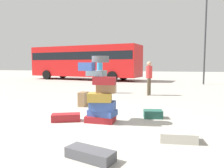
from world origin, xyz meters
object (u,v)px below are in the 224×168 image
object	(u,v)px
suitcase_cream_behind_tower	(178,136)
suitcase_teal_foreground_near	(153,114)
suitcase_maroon_upright_blue	(66,117)
lamp_post	(206,24)
suitcase_brown_white_trunk	(83,99)
person_bearded_onlooker	(100,72)
suitcase_tower	(101,95)
suitcase_charcoal_left_side	(90,154)
parked_bus	(84,60)
person_tourist_with_camera	(149,75)

from	to	relation	value
suitcase_cream_behind_tower	suitcase_teal_foreground_near	bearing A→B (deg)	102.05
suitcase_maroon_upright_blue	lamp_post	size ratio (longest dim) A/B	0.11
suitcase_teal_foreground_near	suitcase_brown_white_trunk	world-z (taller)	suitcase_brown_white_trunk
person_bearded_onlooker	suitcase_tower	bearing A→B (deg)	-16.33
suitcase_charcoal_left_side	lamp_post	size ratio (longest dim) A/B	0.12
parked_bus	person_bearded_onlooker	bearing A→B (deg)	-53.48
suitcase_maroon_upright_blue	person_bearded_onlooker	distance (m)	5.73
suitcase_cream_behind_tower	person_tourist_with_camera	world-z (taller)	person_tourist_with_camera
lamp_post	suitcase_teal_foreground_near	bearing A→B (deg)	-105.22
suitcase_tower	person_tourist_with_camera	size ratio (longest dim) A/B	1.04
suitcase_charcoal_left_side	parked_bus	size ratio (longest dim) A/B	0.07
suitcase_maroon_upright_blue	person_tourist_with_camera	bearing A→B (deg)	49.93
suitcase_brown_white_trunk	person_bearded_onlooker	xyz separation A→B (m)	(-0.49, 3.56, 0.82)
suitcase_charcoal_left_side	suitcase_cream_behind_tower	xyz separation A→B (m)	(1.37, 1.18, 0.01)
suitcase_tower	person_bearded_onlooker	size ratio (longest dim) A/B	0.95
suitcase_teal_foreground_near	suitcase_cream_behind_tower	bearing A→B (deg)	-82.68
suitcase_teal_foreground_near	suitcase_cream_behind_tower	world-z (taller)	suitcase_teal_foreground_near
person_tourist_with_camera	suitcase_brown_white_trunk	bearing A→B (deg)	-19.20
suitcase_charcoal_left_side	suitcase_teal_foreground_near	size ratio (longest dim) A/B	1.57
suitcase_teal_foreground_near	parked_bus	xyz separation A→B (m)	(-7.26, 13.48, 1.73)
suitcase_maroon_upright_blue	person_tourist_with_camera	xyz separation A→B (m)	(1.73, 5.37, 0.87)
person_tourist_with_camera	parked_bus	bearing A→B (deg)	-130.67
suitcase_teal_foreground_near	person_tourist_with_camera	world-z (taller)	person_tourist_with_camera
suitcase_maroon_upright_blue	suitcase_brown_white_trunk	bearing A→B (deg)	76.69
suitcase_teal_foreground_near	person_bearded_onlooker	world-z (taller)	person_bearded_onlooker
suitcase_maroon_upright_blue	person_bearded_onlooker	bearing A→B (deg)	75.99
suitcase_maroon_upright_blue	suitcase_teal_foreground_near	size ratio (longest dim) A/B	1.45
lamp_post	person_tourist_with_camera	bearing A→B (deg)	-117.63
suitcase_teal_foreground_near	lamp_post	xyz separation A→B (m)	(3.03, 11.13, 4.24)
suitcase_cream_behind_tower	suitcase_tower	bearing A→B (deg)	146.36
suitcase_charcoal_left_side	parked_bus	bearing A→B (deg)	128.38
lamp_post	parked_bus	bearing A→B (deg)	167.11
suitcase_teal_foreground_near	suitcase_brown_white_trunk	bearing A→B (deg)	145.06
suitcase_tower	suitcase_charcoal_left_side	size ratio (longest dim) A/B	2.12
suitcase_cream_behind_tower	person_bearded_onlooker	size ratio (longest dim) A/B	0.39
parked_bus	person_tourist_with_camera	bearing A→B (deg)	-42.32
suitcase_charcoal_left_side	person_tourist_with_camera	size ratio (longest dim) A/B	0.49
suitcase_charcoal_left_side	person_bearded_onlooker	bearing A→B (deg)	122.99
suitcase_charcoal_left_side	person_tourist_with_camera	distance (m)	7.45
suitcase_charcoal_left_side	person_tourist_with_camera	bearing A→B (deg)	104.26
person_tourist_with_camera	lamp_post	distance (m)	8.25
suitcase_teal_foreground_near	lamp_post	world-z (taller)	lamp_post
suitcase_tower	suitcase_teal_foreground_near	distance (m)	1.60
suitcase_brown_white_trunk	lamp_post	xyz separation A→B (m)	(5.54, 10.01, 4.10)
suitcase_tower	lamp_post	xyz separation A→B (m)	(4.29, 11.91, 3.65)
suitcase_maroon_upright_blue	suitcase_teal_foreground_near	world-z (taller)	suitcase_teal_foreground_near
suitcase_brown_white_trunk	parked_bus	xyz separation A→B (m)	(-4.75, 12.36, 1.58)
parked_bus	suitcase_cream_behind_tower	bearing A→B (deg)	-52.11
suitcase_charcoal_left_side	lamp_post	xyz separation A→B (m)	(3.83, 14.05, 4.26)
suitcase_teal_foreground_near	person_bearded_onlooker	bearing A→B (deg)	111.76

